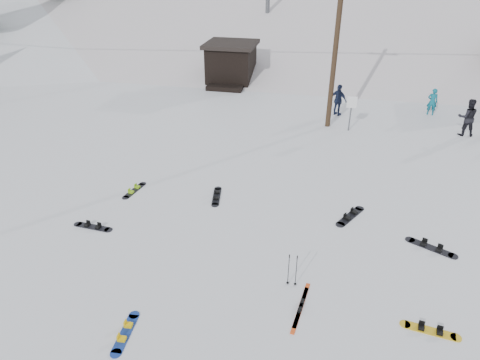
# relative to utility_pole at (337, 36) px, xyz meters

# --- Properties ---
(ground) EXTENTS (200.00, 200.00, 0.00)m
(ground) POSITION_rel_utility_pole_xyz_m (-2.00, -14.00, -4.68)
(ground) COLOR white
(ground) RESTS_ON ground
(ski_slope) EXTENTS (60.00, 85.24, 65.97)m
(ski_slope) POSITION_rel_utility_pole_xyz_m (-2.00, 41.00, -16.68)
(ski_slope) COLOR silver
(ski_slope) RESTS_ON ground
(ridge_left) EXTENTS (47.54, 95.03, 58.38)m
(ridge_left) POSITION_rel_utility_pole_xyz_m (-38.00, 34.00, -15.68)
(ridge_left) COLOR white
(ridge_left) RESTS_ON ground
(treeline_left) EXTENTS (20.00, 64.00, 10.00)m
(treeline_left) POSITION_rel_utility_pole_xyz_m (-36.00, 26.00, -4.68)
(treeline_left) COLOR black
(treeline_left) RESTS_ON ground
(utility_pole) EXTENTS (2.00, 0.26, 9.00)m
(utility_pole) POSITION_rel_utility_pole_xyz_m (0.00, 0.00, 0.00)
(utility_pole) COLOR #3A2819
(utility_pole) RESTS_ON ground
(trail_sign) EXTENTS (0.50, 0.09, 1.85)m
(trail_sign) POSITION_rel_utility_pole_xyz_m (1.10, -0.42, -3.41)
(trail_sign) COLOR #595B60
(trail_sign) RESTS_ON ground
(lift_hut) EXTENTS (3.40, 4.10, 2.75)m
(lift_hut) POSITION_rel_utility_pole_xyz_m (-7.00, 6.94, -3.32)
(lift_hut) COLOR black
(lift_hut) RESTS_ON ground
(hero_snowboard) EXTENTS (0.37, 1.49, 0.10)m
(hero_snowboard) POSITION_rel_utility_pole_xyz_m (-4.35, -15.33, -4.65)
(hero_snowboard) COLOR #173698
(hero_snowboard) RESTS_ON ground
(hero_skis) EXTENTS (0.36, 1.92, 0.10)m
(hero_skis) POSITION_rel_utility_pole_xyz_m (-0.14, -13.49, -4.65)
(hero_skis) COLOR #D64415
(hero_skis) RESTS_ON ground
(ski_poles) EXTENTS (0.29, 0.08, 1.06)m
(ski_poles) POSITION_rel_utility_pole_xyz_m (-0.49, -12.67, -4.14)
(ski_poles) COLOR black
(ski_poles) RESTS_ON ground
(board_scatter_a) EXTENTS (1.48, 0.36, 0.10)m
(board_scatter_a) POSITION_rel_utility_pole_xyz_m (-7.49, -11.32, -4.65)
(board_scatter_a) COLOR black
(board_scatter_a) RESTS_ON ground
(board_scatter_b) EXTENTS (0.50, 1.50, 0.11)m
(board_scatter_b) POSITION_rel_utility_pole_xyz_m (-3.87, -8.42, -4.65)
(board_scatter_b) COLOR black
(board_scatter_b) RESTS_ON ground
(board_scatter_c) EXTENTS (0.47, 1.43, 0.10)m
(board_scatter_c) POSITION_rel_utility_pole_xyz_m (-7.17, -8.69, -4.65)
(board_scatter_c) COLOR black
(board_scatter_c) RESTS_ON ground
(board_scatter_d) EXTENTS (1.52, 0.91, 0.12)m
(board_scatter_d) POSITION_rel_utility_pole_xyz_m (3.69, -10.01, -4.65)
(board_scatter_d) COLOR black
(board_scatter_d) RESTS_ON ground
(board_scatter_e) EXTENTS (1.46, 0.45, 0.10)m
(board_scatter_e) POSITION_rel_utility_pole_xyz_m (3.11, -13.59, -4.65)
(board_scatter_e) COLOR yellow
(board_scatter_e) RESTS_ON ground
(board_scatter_f) EXTENTS (1.00, 1.53, 0.12)m
(board_scatter_f) POSITION_rel_utility_pole_xyz_m (1.17, -8.72, -4.65)
(board_scatter_f) COLOR black
(board_scatter_f) RESTS_ON ground
(skier_teal) EXTENTS (0.59, 0.41, 1.53)m
(skier_teal) POSITION_rel_utility_pole_xyz_m (5.65, 3.07, -3.92)
(skier_teal) COLOR #0B5E72
(skier_teal) RESTS_ON ground
(skier_dark) EXTENTS (0.96, 0.76, 1.90)m
(skier_dark) POSITION_rel_utility_pole_xyz_m (6.83, 0.24, -3.73)
(skier_dark) COLOR black
(skier_dark) RESTS_ON ground
(skier_navy) EXTENTS (1.11, 0.91, 1.77)m
(skier_navy) POSITION_rel_utility_pole_xyz_m (0.46, 1.83, -3.80)
(skier_navy) COLOR #19223F
(skier_navy) RESTS_ON ground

